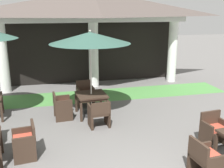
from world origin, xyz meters
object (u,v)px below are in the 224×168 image
patio_chair_mid_right_south (99,114)px  patio_chair_mid_right_north (85,94)px  patio_chair_mid_left_north (214,130)px  patio_chair_near_foreground_east (25,141)px  patio_chair_mid_right_west (62,106)px  patio_chair_mid_left_west (206,159)px  patio_table_mid_right (91,97)px  patio_umbrella_mid_right (90,38)px

patio_chair_mid_right_south → patio_chair_mid_right_north: size_ratio=0.92×
patio_chair_mid_left_north → patio_chair_mid_right_north: patio_chair_mid_right_north is taller
patio_chair_near_foreground_east → patio_chair_mid_right_north: patio_chair_mid_right_north is taller
patio_chair_mid_right_west → patio_chair_mid_left_west: bearing=31.5°
patio_chair_mid_left_north → patio_chair_mid_right_south: size_ratio=1.04×
patio_chair_mid_left_west → patio_table_mid_right: 4.30m
patio_chair_near_foreground_east → patio_chair_mid_right_north: 3.72m
patio_chair_mid_right_south → patio_chair_mid_left_west: bearing=-63.9°
patio_chair_mid_left_west → patio_chair_mid_right_south: 3.40m
patio_chair_near_foreground_east → patio_chair_mid_right_west: bearing=-31.2°
patio_umbrella_mid_right → patio_chair_mid_right_south: size_ratio=3.38×
patio_table_mid_right → patio_chair_mid_right_south: (0.07, -0.97, -0.22)m
patio_chair_mid_left_west → patio_chair_mid_right_west: (-2.77, 3.82, 0.03)m
patio_chair_near_foreground_east → patio_chair_mid_right_west: patio_chair_mid_right_west is taller
patio_chair_mid_left_north → patio_umbrella_mid_right: 4.41m
patio_chair_near_foreground_east → patio_chair_mid_left_north: 4.71m
patio_chair_mid_left_west → patio_table_mid_right: bearing=-161.3°
patio_umbrella_mid_right → patio_chair_mid_right_west: patio_umbrella_mid_right is taller
patio_chair_mid_right_south → patio_chair_mid_right_west: patio_chair_mid_right_west is taller
patio_chair_mid_left_west → patio_table_mid_right: size_ratio=0.82×
patio_chair_near_foreground_east → patio_chair_mid_right_west: (0.96, 2.17, 0.01)m
patio_umbrella_mid_right → patio_chair_mid_right_north: patio_umbrella_mid_right is taller
patio_chair_near_foreground_east → patio_umbrella_mid_right: bearing=-48.0°
patio_chair_near_foreground_east → patio_chair_mid_left_north: size_ratio=0.98×
patio_chair_mid_left_north → patio_table_mid_right: patio_chair_mid_left_north is taller
patio_chair_mid_left_north → patio_chair_mid_right_west: size_ratio=1.01×
patio_chair_mid_left_west → patio_chair_mid_right_north: (-1.87, 4.87, 0.04)m
patio_chair_near_foreground_east → patio_table_mid_right: patio_chair_near_foreground_east is taller
patio_chair_near_foreground_east → patio_chair_mid_right_south: patio_chair_near_foreground_east is taller
patio_umbrella_mid_right → patio_table_mid_right: bearing=0.0°
patio_chair_mid_left_west → patio_umbrella_mid_right: bearing=-161.3°
patio_chair_near_foreground_east → patio_chair_mid_left_north: patio_chair_mid_left_north is taller
patio_chair_mid_left_north → patio_umbrella_mid_right: patio_umbrella_mid_right is taller
patio_chair_mid_left_north → patio_table_mid_right: size_ratio=0.85×
patio_chair_near_foreground_east → patio_table_mid_right: 2.97m
patio_chair_mid_left_west → patio_umbrella_mid_right: patio_umbrella_mid_right is taller
patio_table_mid_right → patio_chair_near_foreground_east: bearing=-130.8°
patio_chair_mid_right_south → patio_chair_mid_left_north: bearing=-37.5°
patio_chair_mid_left_west → patio_chair_mid_left_north: 1.52m
patio_chair_near_foreground_east → patio_umbrella_mid_right: size_ratio=0.30×
patio_chair_mid_right_west → patio_chair_mid_right_north: size_ratio=0.94×
patio_chair_near_foreground_east → patio_chair_mid_left_west: patio_chair_near_foreground_east is taller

